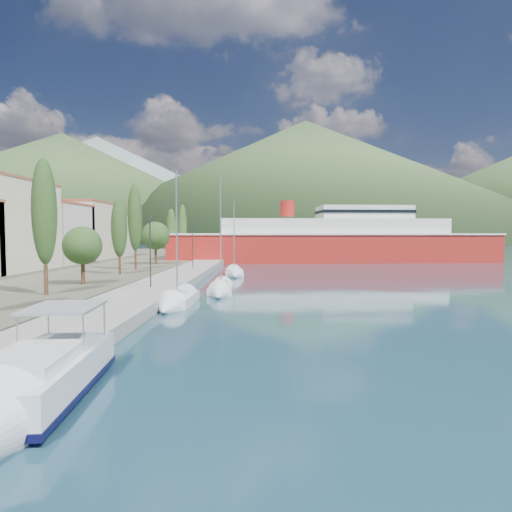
{
  "coord_description": "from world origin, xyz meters",
  "views": [
    {
      "loc": [
        0.74,
        -20.88,
        5.33
      ],
      "look_at": [
        0.0,
        14.0,
        3.5
      ],
      "focal_mm": 30.0,
      "sensor_mm": 36.0,
      "label": 1
    }
  ],
  "objects": [
    {
      "name": "ground",
      "position": [
        0.0,
        120.0,
        0.0
      ],
      "size": [
        1400.0,
        1400.0,
        0.0
      ],
      "primitive_type": "plane",
      "color": "#1C3E4F"
    },
    {
      "name": "sailboat_far",
      "position": [
        -3.06,
        32.08,
        0.29
      ],
      "size": [
        2.91,
        7.19,
        10.3
      ],
      "color": "silver",
      "rests_on": "ground"
    },
    {
      "name": "sailboat_near",
      "position": [
        -5.88,
        9.37,
        0.3
      ],
      "size": [
        2.43,
        7.65,
        10.92
      ],
      "color": "silver",
      "rests_on": "ground"
    },
    {
      "name": "quay",
      "position": [
        -9.0,
        26.0,
        0.4
      ],
      "size": [
        5.0,
        88.0,
        0.8
      ],
      "primitive_type": "cube",
      "color": "gray",
      "rests_on": "ground"
    },
    {
      "name": "tree_row",
      "position": [
        -15.84,
        32.89,
        5.9
      ],
      "size": [
        4.21,
        63.41,
        10.98
      ],
      "color": "#47301E",
      "rests_on": "land_strip"
    },
    {
      "name": "hills_near",
      "position": [
        98.04,
        372.5,
        49.18
      ],
      "size": [
        1010.0,
        520.0,
        115.0
      ],
      "color": "#3B562D",
      "rests_on": "ground"
    },
    {
      "name": "sailboat_mid",
      "position": [
        -3.21,
        16.14,
        0.28
      ],
      "size": [
        2.46,
        8.08,
        11.5
      ],
      "color": "silver",
      "rests_on": "ground"
    },
    {
      "name": "town_buildings",
      "position": [
        -32.0,
        36.91,
        5.57
      ],
      "size": [
        9.2,
        69.2,
        11.3
      ],
      "color": "beige",
      "rests_on": "land_strip"
    },
    {
      "name": "hills_far",
      "position": [
        138.59,
        618.73,
        77.39
      ],
      "size": [
        1480.0,
        900.0,
        180.0
      ],
      "color": "gray",
      "rests_on": "ground"
    },
    {
      "name": "motor_cruiser",
      "position": [
        -6.3,
        -9.02,
        0.57
      ],
      "size": [
        3.54,
        9.61,
        3.47
      ],
      "color": "black",
      "rests_on": "ground"
    },
    {
      "name": "lamp_posts",
      "position": [
        -9.0,
        14.53,
        4.08
      ],
      "size": [
        0.15,
        44.56,
        6.06
      ],
      "color": "#2D2D33",
      "rests_on": "quay"
    },
    {
      "name": "ferry",
      "position": [
        13.57,
        61.0,
        3.69
      ],
      "size": [
        61.96,
        17.93,
        12.13
      ],
      "color": "#A81E19",
      "rests_on": "ground"
    }
  ]
}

